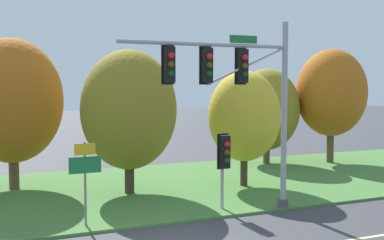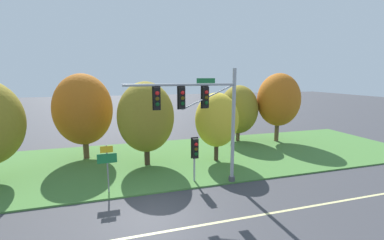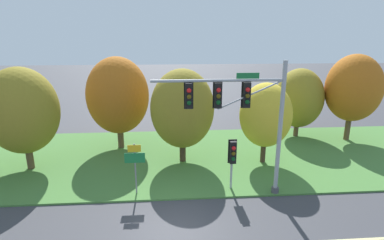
{
  "view_description": "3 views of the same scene",
  "coord_description": "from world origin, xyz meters",
  "px_view_note": "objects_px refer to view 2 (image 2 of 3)",
  "views": [
    {
      "loc": [
        -4.88,
        -12.53,
        4.72
      ],
      "look_at": [
        2.11,
        3.75,
        3.46
      ],
      "focal_mm": 45.0,
      "sensor_mm": 36.0,
      "label": 1
    },
    {
      "loc": [
        -1.31,
        -11.23,
        6.66
      ],
      "look_at": [
        3.42,
        4.63,
        3.8
      ],
      "focal_mm": 24.0,
      "sensor_mm": 36.0,
      "label": 2
    },
    {
      "loc": [
        -0.07,
        -11.32,
        8.2
      ],
      "look_at": [
        1.1,
        4.02,
        3.88
      ],
      "focal_mm": 28.0,
      "sensor_mm": 36.0,
      "label": 3
    }
  ],
  "objects_px": {
    "tree_mid_verge": "(146,117)",
    "tree_tall_centre": "(217,120)",
    "pedestrian_signal_near_kerb": "(195,151)",
    "route_sign_post": "(107,161)",
    "traffic_signal_mast": "(202,110)",
    "tree_furthest_back": "(278,100)",
    "tree_behind_signpost": "(83,110)",
    "tree_right_far": "(239,109)"
  },
  "relations": [
    {
      "from": "pedestrian_signal_near_kerb",
      "to": "tree_behind_signpost",
      "type": "distance_m",
      "value": 10.14
    },
    {
      "from": "pedestrian_signal_near_kerb",
      "to": "tree_tall_centre",
      "type": "bearing_deg",
      "value": 51.29
    },
    {
      "from": "tree_behind_signpost",
      "to": "tree_right_far",
      "type": "relative_size",
      "value": 1.2
    },
    {
      "from": "tree_right_far",
      "to": "traffic_signal_mast",
      "type": "bearing_deg",
      "value": -127.35
    },
    {
      "from": "pedestrian_signal_near_kerb",
      "to": "tree_furthest_back",
      "type": "xyz_separation_m",
      "value": [
        10.98,
        7.43,
        2.17
      ]
    },
    {
      "from": "tree_behind_signpost",
      "to": "traffic_signal_mast",
      "type": "bearing_deg",
      "value": -46.13
    },
    {
      "from": "pedestrian_signal_near_kerb",
      "to": "tree_furthest_back",
      "type": "distance_m",
      "value": 13.44
    },
    {
      "from": "tree_right_far",
      "to": "tree_behind_signpost",
      "type": "bearing_deg",
      "value": -173.68
    },
    {
      "from": "traffic_signal_mast",
      "to": "route_sign_post",
      "type": "xyz_separation_m",
      "value": [
        -5.42,
        0.51,
        -2.76
      ]
    },
    {
      "from": "pedestrian_signal_near_kerb",
      "to": "tree_mid_verge",
      "type": "distance_m",
      "value": 5.06
    },
    {
      "from": "pedestrian_signal_near_kerb",
      "to": "tree_right_far",
      "type": "bearing_deg",
      "value": 49.99
    },
    {
      "from": "traffic_signal_mast",
      "to": "tree_mid_verge",
      "type": "bearing_deg",
      "value": 120.69
    },
    {
      "from": "tree_behind_signpost",
      "to": "route_sign_post",
      "type": "bearing_deg",
      "value": -75.23
    },
    {
      "from": "route_sign_post",
      "to": "tree_furthest_back",
      "type": "bearing_deg",
      "value": 24.73
    },
    {
      "from": "traffic_signal_mast",
      "to": "tree_mid_verge",
      "type": "height_order",
      "value": "traffic_signal_mast"
    },
    {
      "from": "pedestrian_signal_near_kerb",
      "to": "route_sign_post",
      "type": "bearing_deg",
      "value": -179.98
    },
    {
      "from": "tree_behind_signpost",
      "to": "tree_mid_verge",
      "type": "relative_size",
      "value": 1.09
    },
    {
      "from": "route_sign_post",
      "to": "tree_furthest_back",
      "type": "xyz_separation_m",
      "value": [
        16.13,
        7.43,
        2.35
      ]
    },
    {
      "from": "tree_behind_signpost",
      "to": "tree_tall_centre",
      "type": "height_order",
      "value": "tree_behind_signpost"
    },
    {
      "from": "tree_mid_verge",
      "to": "tree_right_far",
      "type": "bearing_deg",
      "value": 24.92
    },
    {
      "from": "pedestrian_signal_near_kerb",
      "to": "route_sign_post",
      "type": "relative_size",
      "value": 1.02
    },
    {
      "from": "pedestrian_signal_near_kerb",
      "to": "tree_right_far",
      "type": "distance_m",
      "value": 11.36
    },
    {
      "from": "route_sign_post",
      "to": "traffic_signal_mast",
      "type": "bearing_deg",
      "value": -5.33
    },
    {
      "from": "route_sign_post",
      "to": "pedestrian_signal_near_kerb",
      "type": "bearing_deg",
      "value": 0.02
    },
    {
      "from": "tree_behind_signpost",
      "to": "tree_mid_verge",
      "type": "distance_m",
      "value": 5.42
    },
    {
      "from": "traffic_signal_mast",
      "to": "tree_furthest_back",
      "type": "xyz_separation_m",
      "value": [
        10.71,
        7.94,
        -0.42
      ]
    },
    {
      "from": "tree_right_far",
      "to": "route_sign_post",
      "type": "bearing_deg",
      "value": -145.11
    },
    {
      "from": "tree_tall_centre",
      "to": "tree_furthest_back",
      "type": "distance_m",
      "value": 9.08
    },
    {
      "from": "tree_mid_verge",
      "to": "tree_furthest_back",
      "type": "bearing_deg",
      "value": 13.79
    },
    {
      "from": "tree_furthest_back",
      "to": "tree_mid_verge",
      "type": "bearing_deg",
      "value": -166.21
    },
    {
      "from": "pedestrian_signal_near_kerb",
      "to": "tree_furthest_back",
      "type": "bearing_deg",
      "value": 34.07
    },
    {
      "from": "traffic_signal_mast",
      "to": "tree_behind_signpost",
      "type": "xyz_separation_m",
      "value": [
        -7.28,
        7.58,
        -0.67
      ]
    },
    {
      "from": "tree_mid_verge",
      "to": "tree_tall_centre",
      "type": "distance_m",
      "value": 5.36
    },
    {
      "from": "tree_mid_verge",
      "to": "tree_furthest_back",
      "type": "relative_size",
      "value": 0.9
    },
    {
      "from": "traffic_signal_mast",
      "to": "route_sign_post",
      "type": "distance_m",
      "value": 6.1
    },
    {
      "from": "tree_behind_signpost",
      "to": "tree_right_far",
      "type": "xyz_separation_m",
      "value": [
        14.27,
        1.58,
        -0.73
      ]
    },
    {
      "from": "traffic_signal_mast",
      "to": "tree_behind_signpost",
      "type": "bearing_deg",
      "value": 133.87
    },
    {
      "from": "tree_mid_verge",
      "to": "tree_tall_centre",
      "type": "height_order",
      "value": "tree_mid_verge"
    },
    {
      "from": "tree_tall_centre",
      "to": "pedestrian_signal_near_kerb",
      "type": "bearing_deg",
      "value": -128.71
    },
    {
      "from": "traffic_signal_mast",
      "to": "pedestrian_signal_near_kerb",
      "type": "height_order",
      "value": "traffic_signal_mast"
    },
    {
      "from": "tree_right_far",
      "to": "tree_furthest_back",
      "type": "distance_m",
      "value": 4.04
    },
    {
      "from": "tree_tall_centre",
      "to": "tree_behind_signpost",
      "type": "bearing_deg",
      "value": 160.28
    }
  ]
}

